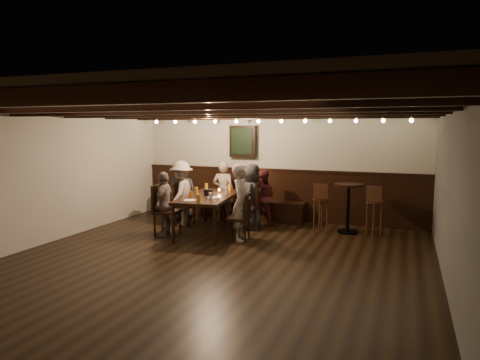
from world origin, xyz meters
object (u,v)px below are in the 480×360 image
at_px(chair_right_far, 239,226).
at_px(bar_stool_right, 374,218).
at_px(person_right_far, 241,203).
at_px(dining_table, 209,198).
at_px(chair_right_near, 250,215).
at_px(person_bench_centre, 223,191).
at_px(person_left_near, 181,193).
at_px(chair_left_near, 183,213).
at_px(high_top_table, 348,201).
at_px(bar_stool_left, 321,214).
at_px(person_bench_right, 262,197).
at_px(person_left_far, 164,204).
at_px(chair_left_far, 166,220).
at_px(person_bench_left, 182,191).
at_px(person_right_near, 251,197).

bearing_deg(chair_right_far, bar_stool_right, -71.45).
height_order(person_right_far, bar_stool_right, person_right_far).
relative_size(dining_table, chair_right_near, 2.17).
bearing_deg(person_bench_centre, chair_right_far, 115.59).
bearing_deg(person_left_near, person_right_far, 59.04).
bearing_deg(chair_left_near, high_top_table, 92.33).
bearing_deg(bar_stool_left, dining_table, -164.02).
distance_m(person_bench_right, person_left_far, 2.13).
distance_m(person_bench_right, person_right_far, 1.36).
bearing_deg(person_left_far, chair_left_far, 90.00).
distance_m(dining_table, person_right_far, 0.87).
xyz_separation_m(chair_left_far, chair_right_near, (1.30, 1.10, -0.01)).
bearing_deg(person_right_far, high_top_table, -61.57).
bearing_deg(bar_stool_left, person_left_near, -175.92).
bearing_deg(person_bench_right, person_right_far, 83.66).
bearing_deg(chair_right_far, person_bench_left, 50.16).
xyz_separation_m(chair_left_near, chair_left_far, (0.13, -0.89, 0.03)).
relative_size(chair_left_far, person_bench_left, 0.75).
xyz_separation_m(chair_left_far, person_left_far, (-0.03, -0.00, 0.32)).
height_order(chair_right_far, person_bench_right, person_bench_right).
relative_size(chair_left_near, chair_right_near, 0.94).
bearing_deg(person_bench_right, bar_stool_left, 160.34).
relative_size(person_right_near, bar_stool_left, 1.36).
bearing_deg(person_bench_right, chair_right_far, 82.33).
relative_size(chair_right_far, person_bench_centre, 0.65).
distance_m(chair_right_far, person_bench_left, 2.14).
bearing_deg(person_right_far, chair_left_near, 58.50).
distance_m(chair_left_far, person_bench_left, 1.41).
xyz_separation_m(chair_right_far, high_top_table, (1.78, 1.31, 0.37)).
bearing_deg(chair_right_far, person_bench_right, -7.67).
relative_size(chair_right_near, high_top_table, 0.99).
distance_m(person_bench_left, bar_stool_right, 4.09).
bearing_deg(person_right_far, person_bench_left, 50.71).
xyz_separation_m(chair_left_near, chair_right_far, (1.55, -0.68, -0.01)).
relative_size(chair_left_far, person_left_far, 0.79).
xyz_separation_m(person_left_near, bar_stool_right, (3.86, 0.47, -0.32)).
bearing_deg(bar_stool_right, bar_stool_left, -174.56).
bearing_deg(bar_stool_right, person_bench_left, -176.77).
height_order(person_bench_left, person_bench_right, person_bench_left).
bearing_deg(chair_left_near, person_right_near, 90.00).
bearing_deg(person_left_near, chair_right_far, 58.49).
xyz_separation_m(chair_left_near, person_bench_right, (1.54, 0.68, 0.31)).
bearing_deg(person_left_far, chair_left_near, 178.02).
relative_size(dining_table, chair_left_far, 2.12).
bearing_deg(bar_stool_right, person_bench_right, 177.31).
bearing_deg(chair_left_near, chair_right_far, 57.94).
bearing_deg(chair_left_far, chair_right_far, 90.00).
bearing_deg(person_bench_left, person_left_near, 108.43).
relative_size(person_bench_centre, person_bench_right, 1.13).
distance_m(dining_table, person_left_far, 0.88).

